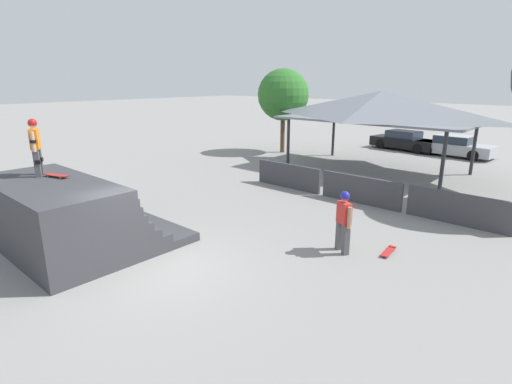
% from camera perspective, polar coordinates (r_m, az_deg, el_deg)
% --- Properties ---
extents(ground_plane, '(160.00, 160.00, 0.00)m').
position_cam_1_polar(ground_plane, '(10.50, -14.29, -10.49)').
color(ground_plane, gray).
extents(quarter_pipe_ramp, '(4.87, 4.23, 1.93)m').
position_cam_1_polar(quarter_pipe_ramp, '(12.32, -25.48, -3.28)').
color(quarter_pipe_ramp, '#38383D').
rests_on(quarter_pipe_ramp, ground).
extents(skater_on_deck, '(0.66, 0.47, 1.60)m').
position_cam_1_polar(skater_on_deck, '(12.71, -28.98, 6.09)').
color(skater_on_deck, '#4C4C51').
rests_on(skater_on_deck, quarter_pipe_ramp).
extents(skateboard_on_deck, '(0.84, 0.42, 0.09)m').
position_cam_1_polar(skateboard_on_deck, '(12.41, -26.53, 2.14)').
color(skateboard_on_deck, green).
rests_on(skateboard_on_deck, quarter_pipe_ramp).
extents(bystander_walking, '(0.63, 0.44, 1.72)m').
position_cam_1_polar(bystander_walking, '(10.96, 12.44, -3.49)').
color(bystander_walking, '#4C4C51').
rests_on(bystander_walking, ground).
extents(skateboard_on_ground, '(0.29, 0.81, 0.09)m').
position_cam_1_polar(skateboard_on_ground, '(11.56, 18.42, -8.01)').
color(skateboard_on_ground, blue).
rests_on(skateboard_on_ground, ground).
extents(barrier_fence, '(10.13, 0.12, 1.05)m').
position_cam_1_polar(barrier_fence, '(15.62, 14.70, 0.28)').
color(barrier_fence, '#3D3D42').
rests_on(barrier_fence, ground).
extents(pavilion_shelter, '(9.29, 5.36, 4.02)m').
position_cam_1_polar(pavilion_shelter, '(21.19, 17.33, 11.68)').
color(pavilion_shelter, '#2D2D33').
rests_on(pavilion_shelter, ground).
extents(tree_beside_pavilion, '(3.21, 3.21, 5.24)m').
position_cam_1_polar(tree_beside_pavilion, '(25.80, 3.91, 13.66)').
color(tree_beside_pavilion, brown).
rests_on(tree_beside_pavilion, ground).
extents(parked_car_black, '(4.57, 2.20, 1.27)m').
position_cam_1_polar(parked_car_black, '(28.68, 20.43, 6.86)').
color(parked_car_black, black).
rests_on(parked_car_black, ground).
extents(parked_car_silver, '(4.49, 2.04, 1.27)m').
position_cam_1_polar(parked_car_silver, '(27.49, 26.51, 5.85)').
color(parked_car_silver, '#A8AAAF').
rests_on(parked_car_silver, ground).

